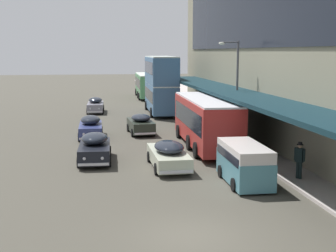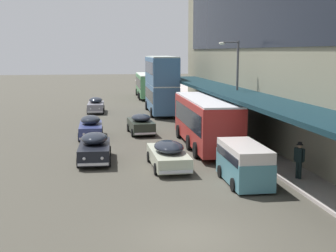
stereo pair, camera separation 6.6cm
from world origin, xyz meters
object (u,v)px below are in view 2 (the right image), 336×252
object	(u,v)px
sedan_second_mid	(168,154)
sedan_trailing_mid	(95,148)
transit_bus_kerbside_far	(161,83)
pedestrian_at_kerb	(299,159)
sedan_oncoming_front	(91,127)
transit_bus_kerbside_front	(147,84)
transit_bus_kerbside_rear	(206,119)
sedan_second_near	(96,105)
vw_van	(243,161)
street_lamp	(235,83)
sedan_lead_mid	(141,124)

from	to	relation	value
sedan_second_mid	sedan_trailing_mid	xyz separation A→B (m)	(-4.07, 2.24, 0.06)
transit_bus_kerbside_far	pedestrian_at_kerb	world-z (taller)	transit_bus_kerbside_far
sedan_second_mid	sedan_oncoming_front	bearing A→B (deg)	113.17
transit_bus_kerbside_front	pedestrian_at_kerb	size ratio (longest dim) A/B	5.99
transit_bus_kerbside_rear	pedestrian_at_kerb	distance (m)	9.50
sedan_oncoming_front	sedan_second_near	bearing A→B (deg)	88.16
transit_bus_kerbside_far	sedan_second_mid	distance (m)	23.44
transit_bus_kerbside_front	vw_van	world-z (taller)	transit_bus_kerbside_front
street_lamp	vw_van	bearing A→B (deg)	-104.68
transit_bus_kerbside_rear	pedestrian_at_kerb	bearing A→B (deg)	-74.10
sedan_trailing_mid	pedestrian_at_kerb	world-z (taller)	pedestrian_at_kerb
sedan_oncoming_front	transit_bus_kerbside_rear	bearing A→B (deg)	-31.75
sedan_lead_mid	pedestrian_at_kerb	world-z (taller)	pedestrian_at_kerb
transit_bus_kerbside_far	sedan_trailing_mid	xyz separation A→B (m)	(-7.02, -20.88, -2.40)
transit_bus_kerbside_rear	sedan_lead_mid	xyz separation A→B (m)	(-3.83, 5.85, -1.12)
transit_bus_kerbside_far	sedan_oncoming_front	world-z (taller)	transit_bus_kerbside_far
sedan_second_near	transit_bus_kerbside_rear	bearing A→B (deg)	-69.70
sedan_oncoming_front	street_lamp	xyz separation A→B (m)	(10.31, -3.00, 3.43)
transit_bus_kerbside_rear	transit_bus_kerbside_front	bearing A→B (deg)	90.03
sedan_oncoming_front	transit_bus_kerbside_front	bearing A→B (deg)	75.67
pedestrian_at_kerb	sedan_second_near	bearing A→B (deg)	108.93
sedan_second_near	vw_van	size ratio (longest dim) A/B	1.02
transit_bus_kerbside_far	sedan_second_near	bearing A→B (deg)	164.94
transit_bus_kerbside_front	sedan_second_near	world-z (taller)	transit_bus_kerbside_front
transit_bus_kerbside_rear	sedan_second_mid	bearing A→B (deg)	-122.77
sedan_trailing_mid	sedan_second_near	bearing A→B (deg)	89.44
transit_bus_kerbside_front	sedan_trailing_mid	xyz separation A→B (m)	(-7.47, -38.09, -1.09)
sedan_second_near	pedestrian_at_kerb	distance (m)	30.39
transit_bus_kerbside_far	street_lamp	world-z (taller)	street_lamp
transit_bus_kerbside_front	street_lamp	distance (m)	33.41
sedan_second_mid	pedestrian_at_kerb	distance (m)	7.13
vw_van	street_lamp	world-z (taller)	street_lamp
sedan_trailing_mid	street_lamp	distance (m)	11.68
vw_van	transit_bus_kerbside_rear	bearing A→B (deg)	88.50
transit_bus_kerbside_far	sedan_second_mid	size ratio (longest dim) A/B	1.93
sedan_second_mid	sedan_oncoming_front	xyz separation A→B (m)	(-4.32, 10.10, 0.05)
sedan_second_near	vw_van	xyz separation A→B (m)	(7.03, -28.54, 0.30)
sedan_oncoming_front	pedestrian_at_kerb	size ratio (longest dim) A/B	2.50
sedan_second_near	pedestrian_at_kerb	xyz separation A→B (m)	(9.86, -28.75, 0.38)
sedan_oncoming_front	pedestrian_at_kerb	bearing A→B (deg)	-53.37
transit_bus_kerbside_rear	sedan_second_near	size ratio (longest dim) A/B	2.29
sedan_second_mid	street_lamp	distance (m)	9.92
transit_bus_kerbside_rear	sedan_trailing_mid	world-z (taller)	transit_bus_kerbside_rear
transit_bus_kerbside_front	pedestrian_at_kerb	distance (m)	44.22
transit_bus_kerbside_far	sedan_lead_mid	bearing A→B (deg)	-105.75
sedan_trailing_mid	sedan_second_near	xyz separation A→B (m)	(0.22, 22.71, -0.02)
transit_bus_kerbside_rear	sedan_lead_mid	size ratio (longest dim) A/B	2.44
sedan_trailing_mid	transit_bus_kerbside_rear	bearing A→B (deg)	22.30
sedan_second_near	street_lamp	distance (m)	20.67
sedan_second_near	street_lamp	bearing A→B (deg)	-61.15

